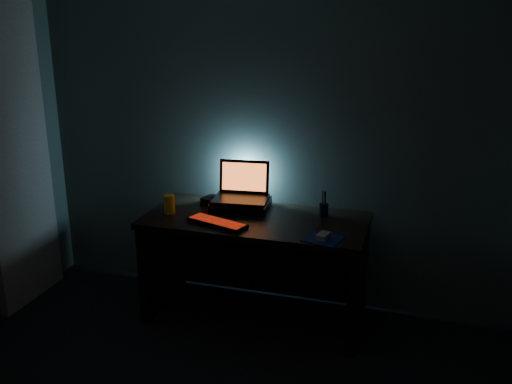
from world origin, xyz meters
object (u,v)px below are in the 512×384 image
laptop (242,190)px  juice_glass (169,204)px  router (215,201)px  mouse (323,236)px  pen_cup (324,210)px  keyboard (217,223)px

laptop → juice_glass: size_ratio=3.13×
router → laptop: bearing=24.2°
mouse → pen_cup: 0.40m
pen_cup → keyboard: bearing=-151.3°
laptop → keyboard: bearing=-102.5°
pen_cup → juice_glass: 1.06m
mouse → router: bearing=168.1°
keyboard → router: size_ratio=2.22×
keyboard → pen_cup: bearing=46.8°
pen_cup → juice_glass: (-1.03, -0.24, 0.02)m
juice_glass → pen_cup: bearing=13.1°
juice_glass → router: bearing=46.2°
laptop → router: bearing=-176.3°
pen_cup → router: (-0.79, 0.01, -0.02)m
mouse → router: router is taller
keyboard → juice_glass: bearing=-177.5°
juice_glass → router: size_ratio=0.66×
laptop → pen_cup: 0.60m
laptop → pen_cup: laptop is taller
laptop → pen_cup: bearing=-10.5°
mouse → keyboard: bearing=-170.3°
laptop → router: size_ratio=2.07×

